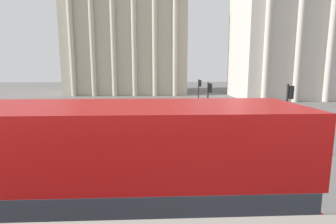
{
  "coord_description": "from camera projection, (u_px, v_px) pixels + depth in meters",
  "views": [
    {
      "loc": [
        -0.97,
        -1.94,
        4.92
      ],
      "look_at": [
        -0.16,
        16.04,
        1.97
      ],
      "focal_mm": 28.0,
      "sensor_mm": 36.0,
      "label": 1
    }
  ],
  "objects": [
    {
      "name": "plaza_building_left",
      "position": [
        128.0,
        33.0,
        54.05
      ],
      "size": [
        23.86,
        15.53,
        24.73
      ],
      "color": "#B2A893",
      "rests_on": "ground_plane"
    },
    {
      "name": "traffic_light_near",
      "position": [
        288.0,
        111.0,
        14.04
      ],
      "size": [
        0.42,
        0.24,
        4.15
      ],
      "color": "black",
      "rests_on": "ground_plane"
    },
    {
      "name": "traffic_light_far",
      "position": [
        199.0,
        91.0,
        28.99
      ],
      "size": [
        0.42,
        0.24,
        3.83
      ],
      "color": "black",
      "rests_on": "ground_plane"
    },
    {
      "name": "pedestrian_black",
      "position": [
        256.0,
        125.0,
        19.0
      ],
      "size": [
        0.32,
        0.32,
        1.64
      ],
      "rotation": [
        0.0,
        0.0,
        4.25
      ],
      "color": "#282B33",
      "rests_on": "ground_plane"
    },
    {
      "name": "pedestrian_blue",
      "position": [
        301.0,
        119.0,
        20.83
      ],
      "size": [
        0.32,
        0.32,
        1.71
      ],
      "rotation": [
        0.0,
        0.0,
        1.06
      ],
      "color": "#282B33",
      "rests_on": "ground_plane"
    },
    {
      "name": "pedestrian_olive",
      "position": [
        81.0,
        120.0,
        20.79
      ],
      "size": [
        0.32,
        0.32,
        1.59
      ],
      "rotation": [
        0.0,
        0.0,
        5.0
      ],
      "color": "#282B33",
      "rests_on": "ground_plane"
    },
    {
      "name": "double_decker_bus",
      "position": [
        33.0,
        190.0,
        5.64
      ],
      "size": [
        11.38,
        2.66,
        4.18
      ],
      "rotation": [
        0.0,
        0.0,
        0.02
      ],
      "color": "black",
      "rests_on": "ground_plane"
    },
    {
      "name": "plaza_building_right",
      "position": [
        308.0,
        29.0,
        44.25
      ],
      "size": [
        24.49,
        12.82,
        23.24
      ],
      "color": "#BCB2A8",
      "rests_on": "ground_plane"
    },
    {
      "name": "traffic_light_mid",
      "position": [
        209.0,
        100.0,
        20.39
      ],
      "size": [
        0.42,
        0.24,
        3.93
      ],
      "color": "black",
      "rests_on": "ground_plane"
    }
  ]
}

